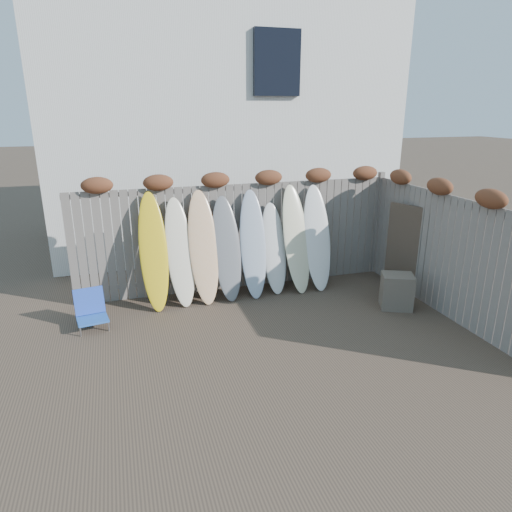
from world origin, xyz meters
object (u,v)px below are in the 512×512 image
object	(u,v)px
wooden_crate	(397,291)
surfboard_0	(154,252)
lattice_panel	(414,252)
beach_chair	(91,310)

from	to	relation	value
wooden_crate	surfboard_0	xyz separation A→B (m)	(-3.97, 1.32, 0.69)
wooden_crate	lattice_panel	distance (m)	0.90
lattice_panel	beach_chair	bearing A→B (deg)	152.30
beach_chair	wooden_crate	size ratio (longest dim) A/B	1.00
surfboard_0	beach_chair	bearing A→B (deg)	-154.02
beach_chair	surfboard_0	distance (m)	1.38
lattice_panel	surfboard_0	bearing A→B (deg)	144.99
wooden_crate	lattice_panel	world-z (taller)	lattice_panel
wooden_crate	lattice_panel	size ratio (longest dim) A/B	0.36
lattice_panel	surfboard_0	world-z (taller)	surfboard_0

